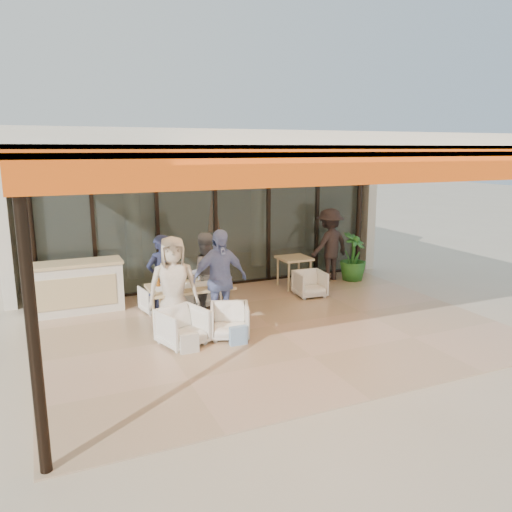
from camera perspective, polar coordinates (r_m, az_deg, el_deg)
The scene contains 21 objects.
ground at distance 9.24m, azimuth 1.70°, elevation -8.13°, with size 70.00×70.00×0.00m, color #C6B293.
terrace_floor at distance 9.24m, azimuth 1.70°, elevation -8.10°, with size 8.00×6.00×0.01m, color tan.
terrace_structure at distance 8.42m, azimuth 2.64°, elevation 12.47°, with size 8.00×6.00×3.40m.
glass_storefront at distance 11.55m, azimuth -4.67°, elevation 4.15°, with size 8.08×0.10×3.20m.
interior_block at distance 13.69m, azimuth -7.91°, elevation 7.98°, with size 9.05×3.62×3.52m.
host_counter at distance 10.47m, azimuth -20.01°, elevation -3.37°, with size 1.85×0.65×1.04m.
dining_table at distance 9.28m, azimuth -7.63°, elevation -3.69°, with size 1.50×0.90×0.93m.
chair_far_left at distance 10.17m, azimuth -11.31°, elevation -4.69°, with size 0.58×0.54×0.59m, color white.
chair_far_right at distance 10.35m, azimuth -6.78°, elevation -3.81°, with size 0.72×0.67×0.74m, color white.
chair_near_left at distance 8.40m, azimuth -8.44°, elevation -7.84°, with size 0.68×0.64×0.70m, color white.
chair_near_right at distance 8.64m, azimuth -3.02°, elevation -7.26°, with size 0.64×0.60×0.66m, color white.
diner_navy at distance 9.56m, azimuth -10.78°, elevation -2.46°, with size 0.60×0.40×1.65m, color #191F37.
diner_grey at distance 9.77m, azimuth -5.98°, elevation -2.04°, with size 0.79×0.62×1.63m, color slate.
diner_cream at distance 8.70m, azimuth -9.43°, elevation -3.49°, with size 0.86×0.56×1.76m, color beige.
diner_periwinkle at distance 8.92m, azimuth -4.21°, elevation -2.74°, with size 1.07×0.45×1.83m, color #6F7BBA.
tote_bag_cream at distance 8.10m, azimuth -7.63°, elevation -9.95°, with size 0.30×0.10×0.34m, color silver.
tote_bag_blue at distance 8.35m, azimuth -2.02°, elevation -9.15°, with size 0.30×0.10×0.34m, color #99BFD8.
side_table at distance 11.59m, azimuth 4.37°, elevation -0.65°, with size 0.70×0.70×0.74m.
side_chair at distance 11.04m, azimuth 6.18°, elevation -3.05°, with size 0.62×0.58×0.64m, color white.
standing_woman at distance 12.29m, azimuth 8.37°, elevation 1.23°, with size 1.16×0.67×1.80m, color black.
potted_palm at distance 12.46m, azimuth 11.05°, elevation -0.12°, with size 0.67×0.67×1.20m, color #1E5919.
Camera 1 is at (-3.74, -7.81, 3.21)m, focal length 35.00 mm.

